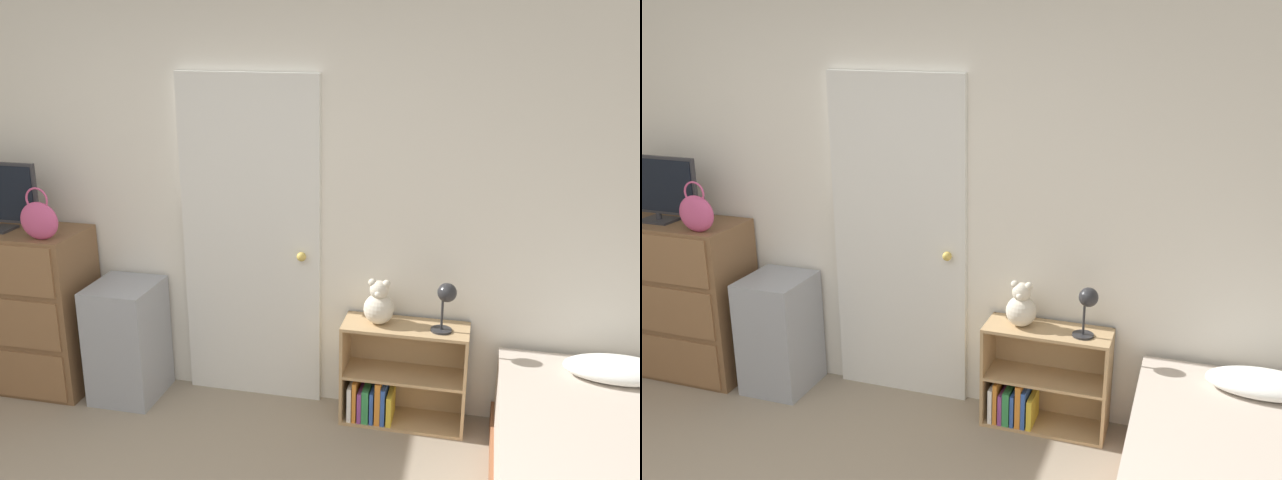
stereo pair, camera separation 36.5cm
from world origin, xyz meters
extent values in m
cube|color=white|center=(0.00, 2.24, 1.27)|extent=(10.00, 0.06, 2.55)
cube|color=white|center=(0.09, 2.19, 1.00)|extent=(0.85, 0.04, 2.00)
sphere|color=gold|center=(0.41, 2.15, 0.95)|extent=(0.06, 0.06, 0.06)
cube|color=brown|center=(-1.43, 1.97, 0.52)|extent=(0.98, 0.44, 1.04)
cube|color=#89613E|center=(-1.43, 1.75, 0.18)|extent=(0.90, 0.01, 0.31)
cube|color=#89613E|center=(-1.43, 1.75, 0.52)|extent=(0.90, 0.01, 0.31)
cube|color=#89613E|center=(-1.43, 1.75, 0.87)|extent=(0.90, 0.01, 0.31)
cube|color=#2D2D33|center=(-1.48, 1.95, 1.05)|extent=(0.22, 0.16, 0.02)
cylinder|color=#2D2D33|center=(-1.48, 1.95, 1.08)|extent=(0.04, 0.04, 0.04)
cube|color=#2D2D33|center=(-1.48, 1.95, 1.28)|extent=(0.63, 0.02, 0.37)
cube|color=black|center=(-1.48, 1.93, 1.28)|extent=(0.59, 0.01, 0.33)
ellipsoid|color=#C64C7F|center=(-1.08, 1.83, 1.16)|extent=(0.24, 0.09, 0.23)
torus|color=#C64C7F|center=(-1.08, 1.83, 1.29)|extent=(0.14, 0.01, 0.14)
cube|color=#999EA8|center=(-0.67, 1.98, 0.37)|extent=(0.39, 0.43, 0.74)
cube|color=tan|center=(0.70, 2.06, 0.31)|extent=(0.02, 0.27, 0.62)
cube|color=tan|center=(1.40, 2.06, 0.31)|extent=(0.02, 0.27, 0.62)
cube|color=tan|center=(1.05, 2.06, 0.01)|extent=(0.68, 0.27, 0.02)
cube|color=tan|center=(1.05, 2.06, 0.31)|extent=(0.68, 0.27, 0.02)
cube|color=tan|center=(1.05, 2.06, 0.61)|extent=(0.68, 0.27, 0.02)
cube|color=tan|center=(1.05, 2.19, 0.31)|extent=(0.72, 0.01, 0.62)
cube|color=white|center=(0.74, 2.04, 0.13)|extent=(0.02, 0.21, 0.22)
cube|color=orange|center=(0.77, 2.02, 0.14)|extent=(0.02, 0.18, 0.25)
cube|color=#8C3F8C|center=(0.80, 2.01, 0.11)|extent=(0.02, 0.16, 0.19)
cube|color=#338C4C|center=(0.84, 2.01, 0.12)|extent=(0.04, 0.15, 0.21)
cube|color=#3359B2|center=(0.88, 2.02, 0.12)|extent=(0.02, 0.18, 0.20)
cube|color=orange|center=(0.91, 2.01, 0.15)|extent=(0.03, 0.16, 0.27)
cube|color=#3359B2|center=(0.94, 2.04, 0.13)|extent=(0.02, 0.22, 0.23)
cube|color=gold|center=(0.98, 2.04, 0.11)|extent=(0.03, 0.21, 0.19)
sphere|color=beige|center=(0.89, 2.06, 0.70)|extent=(0.17, 0.17, 0.17)
sphere|color=beige|center=(0.89, 2.06, 0.82)|extent=(0.11, 0.11, 0.11)
sphere|color=silver|center=(0.89, 2.01, 0.81)|extent=(0.04, 0.04, 0.04)
sphere|color=beige|center=(0.85, 2.06, 0.86)|extent=(0.05, 0.05, 0.05)
sphere|color=beige|center=(0.93, 2.06, 0.86)|extent=(0.05, 0.05, 0.05)
cylinder|color=#262628|center=(1.25, 2.03, 0.62)|extent=(0.12, 0.12, 0.01)
cylinder|color=#262628|center=(1.25, 2.03, 0.73)|extent=(0.01, 0.01, 0.19)
sphere|color=#262628|center=(1.27, 2.02, 0.85)|extent=(0.11, 0.11, 0.11)
ellipsoid|color=white|center=(2.18, 1.94, 0.54)|extent=(0.56, 0.28, 0.12)
camera|label=1|loc=(1.43, -1.67, 2.29)|focal=40.00mm
camera|label=2|loc=(1.78, -1.57, 2.29)|focal=40.00mm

